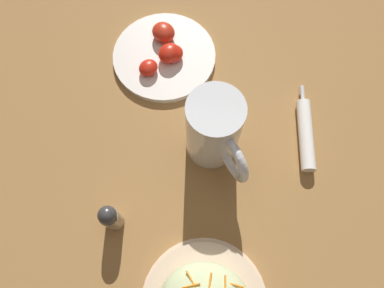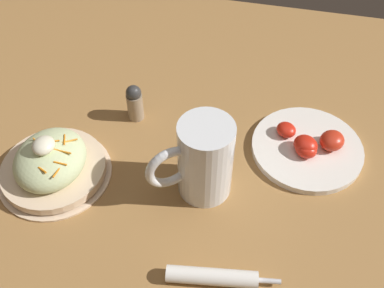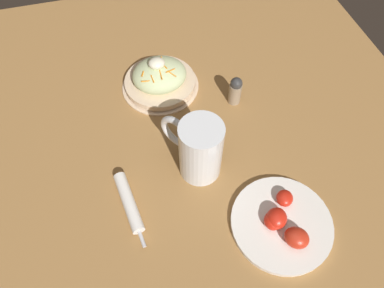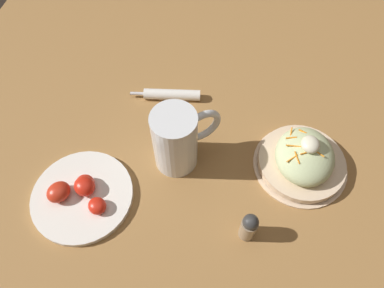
{
  "view_description": "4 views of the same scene",
  "coord_description": "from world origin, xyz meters",
  "px_view_note": "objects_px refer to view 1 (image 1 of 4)",
  "views": [
    {
      "loc": [
        -0.06,
        -0.2,
        0.66
      ],
      "look_at": [
        -0.11,
        0.02,
        0.06
      ],
      "focal_mm": 33.6,
      "sensor_mm": 36.0,
      "label": 1
    },
    {
      "loc": [
        0.42,
        0.14,
        0.69
      ],
      "look_at": [
        -0.11,
        0.02,
        0.07
      ],
      "focal_mm": 42.49,
      "sensor_mm": 36.0,
      "label": 2
    },
    {
      "loc": [
        0.05,
        0.44,
        0.72
      ],
      "look_at": [
        -0.06,
        0.02,
        0.06
      ],
      "focal_mm": 32.17,
      "sensor_mm": 36.0,
      "label": 3
    },
    {
      "loc": [
        -0.47,
        -0.06,
        0.71
      ],
      "look_at": [
        -0.07,
        0.01,
        0.07
      ],
      "focal_mm": 32.85,
      "sensor_mm": 36.0,
      "label": 4
    }
  ],
  "objects_px": {
    "tomato_plate": "(164,54)",
    "salt_shaker": "(111,218)",
    "beer_mug": "(214,132)",
    "napkin_roll": "(306,134)"
  },
  "relations": [
    {
      "from": "beer_mug",
      "to": "salt_shaker",
      "type": "distance_m",
      "value": 0.23
    },
    {
      "from": "beer_mug",
      "to": "salt_shaker",
      "type": "relative_size",
      "value": 1.89
    },
    {
      "from": "beer_mug",
      "to": "napkin_roll",
      "type": "height_order",
      "value": "beer_mug"
    },
    {
      "from": "beer_mug",
      "to": "tomato_plate",
      "type": "bearing_deg",
      "value": 125.75
    },
    {
      "from": "salt_shaker",
      "to": "tomato_plate",
      "type": "bearing_deg",
      "value": 87.44
    },
    {
      "from": "beer_mug",
      "to": "napkin_roll",
      "type": "xyz_separation_m",
      "value": [
        0.18,
        0.05,
        -0.06
      ]
    },
    {
      "from": "tomato_plate",
      "to": "salt_shaker",
      "type": "bearing_deg",
      "value": -92.56
    },
    {
      "from": "napkin_roll",
      "to": "tomato_plate",
      "type": "bearing_deg",
      "value": 156.94
    },
    {
      "from": "beer_mug",
      "to": "salt_shaker",
      "type": "height_order",
      "value": "beer_mug"
    },
    {
      "from": "napkin_roll",
      "to": "beer_mug",
      "type": "bearing_deg",
      "value": -163.16
    }
  ]
}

